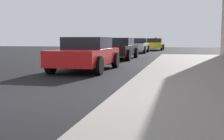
# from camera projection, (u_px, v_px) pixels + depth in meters

# --- Properties ---
(ground_plane) EXTENTS (80.00, 80.00, 0.00)m
(ground_plane) POSITION_uv_depth(u_px,v_px,m) (6.00, 102.00, 5.73)
(ground_plane) COLOR black
(car_red) EXTENTS (1.94, 4.15, 1.27)m
(car_red) POSITION_uv_depth(u_px,v_px,m) (86.00, 54.00, 11.43)
(car_red) COLOR red
(car_red) RESTS_ON ground_plane
(car_black) EXTENTS (1.97, 4.60, 1.27)m
(car_black) POSITION_uv_depth(u_px,v_px,m) (118.00, 48.00, 17.98)
(car_black) COLOR black
(car_black) RESTS_ON ground_plane
(car_white) EXTENTS (1.99, 4.09, 1.27)m
(car_white) POSITION_uv_depth(u_px,v_px,m) (136.00, 45.00, 25.98)
(car_white) COLOR white
(car_white) RESTS_ON ground_plane
(car_yellow) EXTENTS (1.93, 4.53, 1.27)m
(car_yellow) POSITION_uv_depth(u_px,v_px,m) (155.00, 44.00, 32.40)
(car_yellow) COLOR yellow
(car_yellow) RESTS_ON ground_plane
(car_silver) EXTENTS (2.05, 4.51, 1.43)m
(car_silver) POSITION_uv_depth(u_px,v_px,m) (155.00, 43.00, 41.18)
(car_silver) COLOR #B7B7BF
(car_silver) RESTS_ON ground_plane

